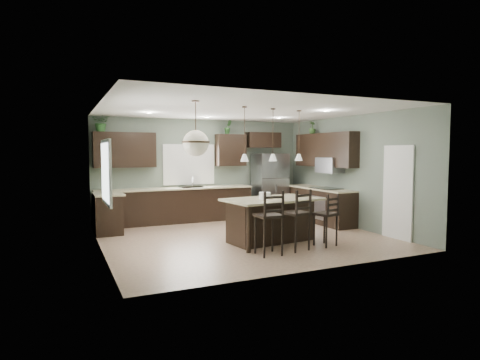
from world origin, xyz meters
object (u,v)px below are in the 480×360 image
Objects in this scene: refrigerator at (270,185)px; bar_stool_left at (269,223)px; bar_stool_right at (325,220)px; kitchen_island at (272,220)px; bar_stool_center at (296,220)px; plant_back_left at (101,122)px; serving_dish at (265,196)px.

bar_stool_left is at bearing -119.04° from refrigerator.
refrigerator is at bearing 64.61° from bar_stool_right.
bar_stool_center reaches higher than kitchen_island.
refrigerator reaches higher than bar_stool_right.
plant_back_left reaches higher than kitchen_island.
refrigerator is 0.93× the size of kitchen_island.
bar_stool_right reaches higher than serving_dish.
refrigerator is at bearing 56.33° from bar_stool_center.
bar_stool_center is at bearing -111.66° from refrigerator.
serving_dish is 0.22× the size of bar_stool_right.
serving_dish is 1.04m from bar_stool_left.
bar_stool_right is at bearing -8.53° from bar_stool_center.
kitchen_island is 4.23× the size of plant_back_left.
kitchen_island is 1.09m from bar_stool_left.
serving_dish is at bearing 66.67° from bar_stool_left.
bar_stool_left is 1.01× the size of bar_stool_center.
serving_dish is (-1.76, -2.99, 0.07)m from refrigerator.
plant_back_left is at bearing 176.62° from refrigerator.
serving_dish is 0.20× the size of bar_stool_left.
refrigerator reaches higher than serving_dish.
bar_stool_center is 1.11× the size of bar_stool_right.
kitchen_island is at bearing -117.78° from refrigerator.
kitchen_island is at bearing 122.70° from bar_stool_right.
bar_stool_center is 5.50m from plant_back_left.
plant_back_left reaches higher than bar_stool_left.
plant_back_left is (-3.13, 4.04, 2.04)m from bar_stool_center.
plant_back_left reaches higher than refrigerator.
bar_stool_left is 2.56× the size of plant_back_left.
refrigerator is 1.73× the size of bar_stool_right.
serving_dish is at bearing 129.92° from bar_stool_right.
bar_stool_right is 5.94m from plant_back_left.
refrigerator is 3.82m from bar_stool_right.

